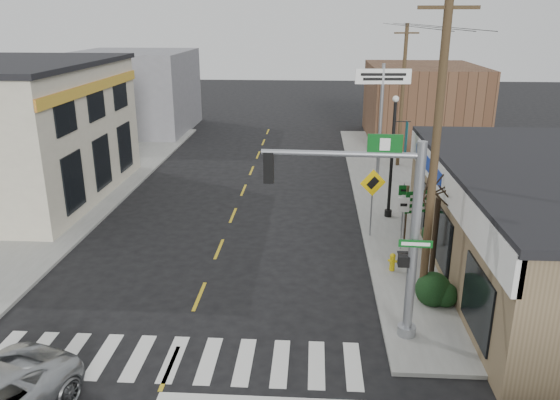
# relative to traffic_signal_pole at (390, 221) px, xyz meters

# --- Properties ---
(ground) EXTENTS (140.00, 140.00, 0.00)m
(ground) POSITION_rel_traffic_signal_pole_xyz_m (-5.94, -1.85, -3.72)
(ground) COLOR black
(ground) RESTS_ON ground
(sidewalk_right) EXTENTS (6.00, 38.00, 0.13)m
(sidewalk_right) POSITION_rel_traffic_signal_pole_xyz_m (3.06, 11.15, -3.65)
(sidewalk_right) COLOR gray
(sidewalk_right) RESTS_ON ground
(sidewalk_left) EXTENTS (6.00, 38.00, 0.13)m
(sidewalk_left) POSITION_rel_traffic_signal_pole_xyz_m (-14.94, 11.15, -3.65)
(sidewalk_left) COLOR gray
(sidewalk_left) RESTS_ON ground
(center_line) EXTENTS (0.12, 56.00, 0.01)m
(center_line) POSITION_rel_traffic_signal_pole_xyz_m (-5.94, 6.15, -3.71)
(center_line) COLOR gold
(center_line) RESTS_ON ground
(crosswalk) EXTENTS (11.00, 2.20, 0.01)m
(crosswalk) POSITION_rel_traffic_signal_pole_xyz_m (-5.94, -1.45, -3.71)
(crosswalk) COLOR silver
(crosswalk) RESTS_ON ground
(bldg_distant_right) EXTENTS (8.00, 10.00, 5.60)m
(bldg_distant_right) POSITION_rel_traffic_signal_pole_xyz_m (6.06, 28.15, -0.92)
(bldg_distant_right) COLOR brown
(bldg_distant_right) RESTS_ON ground
(bldg_distant_left) EXTENTS (9.00, 10.00, 6.40)m
(bldg_distant_left) POSITION_rel_traffic_signal_pole_xyz_m (-16.94, 30.15, -0.52)
(bldg_distant_left) COLOR slate
(bldg_distant_left) RESTS_ON ground
(traffic_signal_pole) EXTENTS (4.75, 0.38, 6.02)m
(traffic_signal_pole) POSITION_rel_traffic_signal_pole_xyz_m (0.00, 0.00, 0.00)
(traffic_signal_pole) COLOR gray
(traffic_signal_pole) RESTS_ON sidewalk_right
(guide_sign) EXTENTS (1.45, 0.13, 2.54)m
(guide_sign) POSITION_rel_traffic_signal_pole_xyz_m (2.25, 6.79, -1.93)
(guide_sign) COLOR #483621
(guide_sign) RESTS_ON sidewalk_right
(fire_hydrant) EXTENTS (0.22, 0.22, 0.69)m
(fire_hydrant) POSITION_rel_traffic_signal_pole_xyz_m (0.85, 4.33, -3.21)
(fire_hydrant) COLOR #BFA40D
(fire_hydrant) RESTS_ON sidewalk_right
(ped_crossing_sign) EXTENTS (1.14, 0.08, 2.95)m
(ped_crossing_sign) POSITION_rel_traffic_signal_pole_xyz_m (0.36, 7.69, -1.59)
(ped_crossing_sign) COLOR gray
(ped_crossing_sign) RESTS_ON sidewalk_right
(lamp_post) EXTENTS (0.73, 0.58, 5.65)m
(lamp_post) POSITION_rel_traffic_signal_pole_xyz_m (1.49, 10.14, -0.31)
(lamp_post) COLOR black
(lamp_post) RESTS_ON sidewalk_right
(dance_center_sign) EXTENTS (3.06, 0.19, 6.51)m
(dance_center_sign) POSITION_rel_traffic_signal_pole_xyz_m (1.60, 16.53, 1.34)
(dance_center_sign) COLOR gray
(dance_center_sign) RESTS_ON sidewalk_right
(bare_tree) EXTENTS (2.26, 2.26, 4.51)m
(bare_tree) POSITION_rel_traffic_signal_pole_xyz_m (2.20, 3.87, -0.04)
(bare_tree) COLOR black
(bare_tree) RESTS_ON sidewalk_right
(shrub_front) EXTENTS (1.17, 1.17, 0.88)m
(shrub_front) POSITION_rel_traffic_signal_pole_xyz_m (1.88, 2.06, -3.15)
(shrub_front) COLOR #1F3418
(shrub_front) RESTS_ON sidewalk_right
(shrub_back) EXTENTS (0.97, 0.97, 0.73)m
(shrub_back) POSITION_rel_traffic_signal_pole_xyz_m (2.92, 7.18, -3.22)
(shrub_back) COLOR black
(shrub_back) RESTS_ON sidewalk_right
(utility_pole_near) EXTENTS (1.71, 0.26, 9.84)m
(utility_pole_near) POSITION_rel_traffic_signal_pole_xyz_m (1.56, 2.20, 1.46)
(utility_pole_near) COLOR #4F3629
(utility_pole_near) RESTS_ON sidewalk_right
(utility_pole_far) EXTENTS (1.49, 0.22, 8.57)m
(utility_pole_far) POSITION_rel_traffic_signal_pole_xyz_m (3.19, 19.60, 0.81)
(utility_pole_far) COLOR #413222
(utility_pole_far) RESTS_ON sidewalk_right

